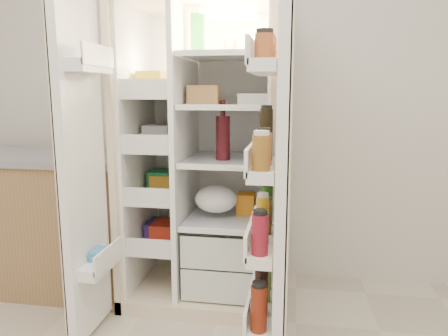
# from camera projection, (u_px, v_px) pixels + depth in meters

# --- Properties ---
(wall_back) EXTENTS (4.00, 0.02, 2.70)m
(wall_back) POSITION_uv_depth(u_px,v_px,m) (235.00, 81.00, 2.86)
(wall_back) COLOR silver
(wall_back) RESTS_ON floor
(refrigerator) EXTENTS (0.93, 0.70, 1.80)m
(refrigerator) POSITION_uv_depth(u_px,v_px,m) (208.00, 179.00, 2.65)
(refrigerator) COLOR beige
(refrigerator) RESTS_ON floor
(freezer_door) EXTENTS (0.15, 0.40, 1.72)m
(freezer_door) POSITION_uv_depth(u_px,v_px,m) (83.00, 171.00, 2.12)
(freezer_door) COLOR white
(freezer_door) RESTS_ON floor
(fridge_door) EXTENTS (0.17, 0.58, 1.72)m
(fridge_door) POSITION_uv_depth(u_px,v_px,m) (279.00, 185.00, 1.87)
(fridge_door) COLOR white
(fridge_door) RESTS_ON floor
(kitchen_counter) EXTENTS (1.22, 0.65, 0.89)m
(kitchen_counter) POSITION_uv_depth(u_px,v_px,m) (48.00, 220.00, 2.81)
(kitchen_counter) COLOR #94714A
(kitchen_counter) RESTS_ON floor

